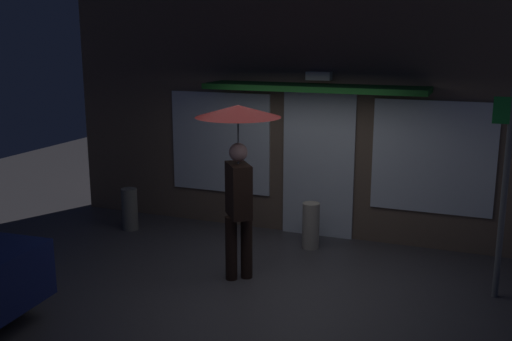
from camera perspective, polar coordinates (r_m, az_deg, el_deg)
name	(u,v)px	position (r m, az deg, el deg)	size (l,w,h in m)	color
ground_plane	(268,289)	(7.38, 1.16, -11.34)	(18.00, 18.00, 0.00)	#423F44
building_facade	(322,106)	(9.02, 6.40, 6.15)	(8.44, 1.00, 4.00)	brown
person_with_umbrella	(238,153)	(7.21, -1.71, 1.72)	(1.04, 1.04, 2.21)	black
street_sign_post	(505,183)	(7.29, 22.83, -1.08)	(0.40, 0.07, 2.46)	#595B60
sidewalk_bollard	(311,226)	(8.66, 5.29, -5.28)	(0.25, 0.25, 0.67)	#B2A899
sidewalk_bollard_2	(130,209)	(9.63, -12.03, -3.65)	(0.25, 0.25, 0.67)	slate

